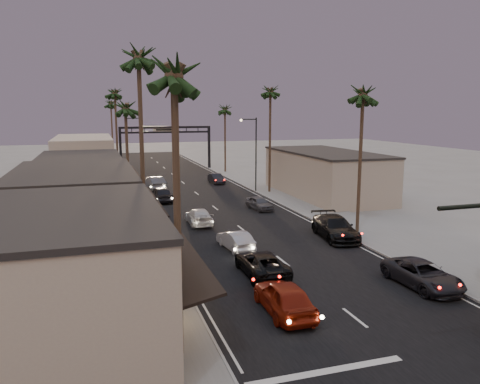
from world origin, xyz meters
TOP-DOWN VIEW (x-y plane):
  - ground at (0.00, 40.00)m, footprint 200.00×200.00m
  - road at (0.00, 45.00)m, footprint 14.00×120.00m
  - sidewalk_left at (-9.50, 52.00)m, footprint 5.00×92.00m
  - sidewalk_right at (9.50, 52.00)m, footprint 5.00×92.00m
  - storefront_near at (-13.00, 12.00)m, footprint 8.00×12.00m
  - storefront_mid at (-13.00, 26.00)m, footprint 8.00×14.00m
  - storefront_far at (-13.00, 42.00)m, footprint 8.00×16.00m
  - storefront_dist at (-13.00, 65.00)m, footprint 8.00×20.00m
  - building_right at (14.00, 40.00)m, footprint 8.00×18.00m
  - arch at (0.00, 70.00)m, footprint 15.20×0.40m
  - streetlight_right at (6.92, 45.00)m, footprint 2.13×0.30m
  - streetlight_left at (-6.92, 58.00)m, footprint 2.13×0.30m
  - palm_la at (-8.60, 9.00)m, footprint 3.20×3.20m
  - palm_lb at (-8.60, 22.00)m, footprint 3.20×3.20m
  - palm_lc at (-8.60, 36.00)m, footprint 3.20×3.20m
  - palm_ld at (-8.60, 55.00)m, footprint 3.20×3.20m
  - palm_ra at (8.60, 24.00)m, footprint 3.20×3.20m
  - palm_rb at (8.60, 44.00)m, footprint 3.20×3.20m
  - palm_rc at (8.60, 64.00)m, footprint 3.20×3.20m
  - palm_far at (-8.30, 78.00)m, footprint 3.20×3.20m
  - oncoming_red at (-3.03, 11.53)m, footprint 2.03×4.84m
  - oncoming_pickup at (-2.21, 17.03)m, footprint 2.43×5.11m
  - oncoming_silver at (-2.19, 22.53)m, footprint 1.88×4.21m
  - oncoming_white at (-3.07, 30.68)m, footprint 2.07×4.80m
  - oncoming_dgrey at (-4.78, 42.06)m, footprint 2.31×5.00m
  - oncoming_grey_far at (-4.41, 50.34)m, footprint 2.32×5.21m
  - curbside_near at (5.75, 12.46)m, footprint 2.52×5.20m
  - curbside_black at (6.03, 23.02)m, footprint 3.13×6.15m
  - curbside_grey at (4.02, 34.85)m, footprint 2.05×4.06m
  - curbside_far at (4.23, 52.87)m, footprint 1.63×4.08m

SIDE VIEW (x-z plane):
  - ground at x=0.00m, z-range 0.00..0.00m
  - road at x=0.00m, z-range -0.01..0.01m
  - sidewalk_left at x=-9.50m, z-range 0.00..0.12m
  - sidewalk_right at x=9.50m, z-range 0.00..0.12m
  - curbside_far at x=4.23m, z-range 0.00..1.32m
  - curbside_grey at x=4.02m, z-range 0.00..1.33m
  - oncoming_silver at x=-2.19m, z-range 0.00..1.34m
  - oncoming_white at x=-3.07m, z-range 0.00..1.37m
  - oncoming_pickup at x=-2.21m, z-range 0.00..1.41m
  - curbside_near at x=5.75m, z-range 0.00..1.42m
  - oncoming_red at x=-3.03m, z-range 0.00..1.63m
  - oncoming_dgrey at x=-4.78m, z-range 0.00..1.66m
  - oncoming_grey_far at x=-4.41m, z-range 0.00..1.66m
  - curbside_black at x=6.03m, z-range 0.00..1.71m
  - storefront_far at x=-13.00m, z-range 0.00..5.00m
  - building_right at x=14.00m, z-range 0.00..5.00m
  - storefront_near at x=-13.00m, z-range 0.00..5.50m
  - storefront_mid at x=-13.00m, z-range 0.00..5.50m
  - storefront_dist at x=-13.00m, z-range 0.00..6.00m
  - streetlight_right at x=6.92m, z-range 0.83..9.83m
  - streetlight_left at x=-6.92m, z-range 0.83..9.83m
  - arch at x=0.00m, z-range 1.90..9.17m
  - palm_lc at x=-8.60m, z-range 4.37..16.57m
  - palm_rc at x=8.60m, z-range 4.37..16.57m
  - palm_la at x=-8.60m, z-range 4.84..18.04m
  - palm_ra at x=8.60m, z-range 4.84..18.04m
  - palm_far at x=-8.30m, z-range 4.84..18.04m
  - palm_ld at x=-8.60m, z-range 5.32..19.52m
  - palm_rb at x=8.60m, z-range 5.32..19.52m
  - palm_lb at x=-8.60m, z-range 5.79..20.99m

